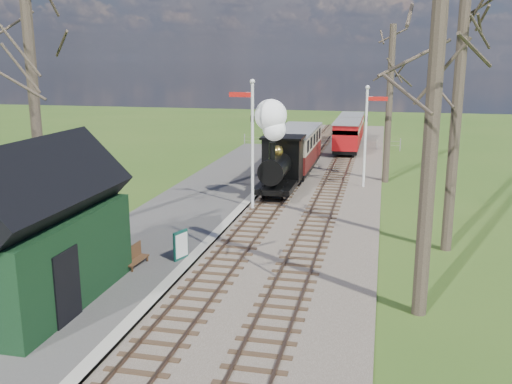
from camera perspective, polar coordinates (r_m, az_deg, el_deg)
distant_hills at (r=77.84m, az=9.25°, el=-4.38°), size 114.40×48.00×22.02m
ballast_bed at (r=32.80m, az=5.42°, el=0.70°), size 8.00×60.00×0.10m
track_near at (r=32.97m, az=3.19°, el=0.90°), size 1.60×60.00×0.15m
track_far at (r=32.66m, az=7.69°, el=0.68°), size 1.60×60.00×0.15m
platform at (r=26.30m, az=-7.29°, el=-2.39°), size 5.00×44.00×0.20m
coping_strip at (r=25.62m, az=-2.44°, el=-2.70°), size 0.40×44.00×0.21m
station_shed at (r=17.46m, az=-21.21°, el=-3.90°), size 3.25×6.30×4.78m
semaphore_near at (r=26.70m, az=-0.50°, el=5.67°), size 1.22×0.24×6.22m
semaphore_far at (r=32.01m, az=11.05°, el=6.21°), size 1.22×0.24×5.72m
bare_trees at (r=20.35m, az=1.50°, el=7.79°), size 15.51×22.39×12.00m
fence_line at (r=46.51m, az=6.43°, el=5.02°), size 12.60×0.08×1.00m
locomotive at (r=29.60m, az=2.23°, el=3.82°), size 2.01×4.69×5.03m
coach at (r=35.61m, az=4.02°, el=4.39°), size 2.35×8.05×2.47m
red_carriage_a at (r=43.54m, az=9.08°, el=5.53°), size 1.93×4.79×2.03m
red_carriage_b at (r=48.99m, az=9.51°, el=6.36°), size 1.93×4.79×2.03m
sign_board at (r=20.33m, az=-7.53°, el=-5.29°), size 0.32×0.69×1.04m
bench at (r=20.04m, az=-12.12°, el=-6.32°), size 0.46×1.27×0.71m
person at (r=17.18m, az=-18.09°, el=-8.68°), size 0.42×0.57×1.44m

